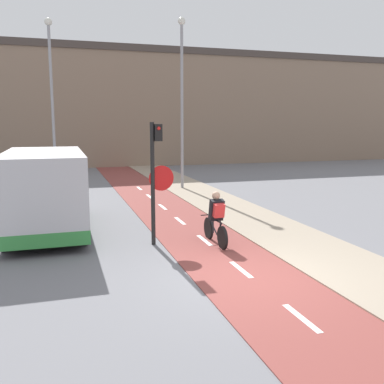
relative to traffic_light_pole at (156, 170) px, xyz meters
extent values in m
plane|color=slate|center=(1.33, -3.09, -2.01)|extent=(120.00, 120.00, 0.00)
cube|color=brown|center=(1.33, -3.09, -2.00)|extent=(2.40, 60.00, 0.02)
cube|color=white|center=(1.33, -5.09, -1.99)|extent=(0.12, 1.10, 0.00)
cube|color=white|center=(1.33, -2.59, -1.99)|extent=(0.12, 1.10, 0.00)
cube|color=white|center=(1.33, -0.09, -1.99)|extent=(0.12, 1.10, 0.00)
cube|color=white|center=(1.33, 2.41, -1.99)|extent=(0.12, 1.10, 0.00)
cube|color=white|center=(1.33, 4.91, -1.99)|extent=(0.12, 1.10, 0.00)
cube|color=white|center=(1.33, 7.41, -1.99)|extent=(0.12, 1.10, 0.00)
cube|color=white|center=(1.33, 9.91, -1.99)|extent=(0.12, 1.10, 0.00)
cube|color=gray|center=(3.73, -3.09, -1.99)|extent=(2.40, 60.00, 0.05)
cube|color=#89705B|center=(1.33, 23.37, 2.17)|extent=(60.00, 5.00, 8.37)
cube|color=#473D38|center=(1.33, 23.37, 6.61)|extent=(60.00, 5.20, 0.50)
cylinder|color=black|center=(-0.08, 0.00, -0.38)|extent=(0.11, 0.11, 3.26)
cube|color=black|center=(0.07, 0.00, 0.97)|extent=(0.20, 0.20, 0.44)
sphere|color=red|center=(0.07, -0.11, 1.08)|extent=(0.09, 0.09, 0.09)
cone|color=red|center=(0.15, 0.00, -0.22)|extent=(0.67, 0.01, 0.67)
cone|color=silver|center=(0.15, 0.00, -0.22)|extent=(0.60, 0.02, 0.60)
cylinder|color=gray|center=(-2.60, 11.52, 1.94)|extent=(0.14, 0.14, 7.90)
sphere|color=silver|center=(-2.60, 11.52, 5.99)|extent=(0.36, 0.36, 0.36)
cylinder|color=gray|center=(3.40, 9.35, 1.92)|extent=(0.14, 0.14, 7.87)
sphere|color=silver|center=(3.40, 9.35, 5.96)|extent=(0.36, 0.36, 0.36)
cylinder|color=black|center=(1.52, -0.97, -1.71)|extent=(0.07, 0.61, 0.61)
cylinder|color=black|center=(1.52, 0.10, -1.71)|extent=(0.07, 0.61, 0.61)
cylinder|color=black|center=(1.52, -0.23, -1.55)|extent=(0.04, 0.68, 0.38)
cylinder|color=black|center=(1.52, -0.73, -1.53)|extent=(0.04, 0.36, 0.41)
cylinder|color=black|center=(1.52, -0.39, -1.36)|extent=(0.04, 1.00, 0.07)
cylinder|color=black|center=(1.52, -0.77, -1.71)|extent=(0.04, 0.41, 0.05)
cylinder|color=black|center=(1.52, 0.10, -1.32)|extent=(0.46, 0.03, 0.03)
cube|color=black|center=(1.52, -0.51, -1.06)|extent=(0.36, 0.31, 0.59)
sphere|color=tan|center=(1.52, -0.47, -0.68)|extent=(0.22, 0.22, 0.22)
cylinder|color=#232328|center=(1.42, -0.55, -1.48)|extent=(0.04, 0.07, 0.39)
cylinder|color=#232328|center=(1.62, -0.55, -1.48)|extent=(0.04, 0.07, 0.39)
cube|color=red|center=(1.52, -0.69, -1.04)|extent=(0.28, 0.23, 0.39)
cube|color=#B7B7BC|center=(-2.85, 2.28, -0.69)|extent=(2.18, 5.31, 2.16)
cube|color=#33843D|center=(-2.85, 2.28, -1.59)|extent=(2.19, 5.32, 0.36)
cube|color=black|center=(-2.85, 4.92, -0.31)|extent=(1.96, 0.04, 0.70)
cylinder|color=black|center=(-3.83, 4.01, -1.66)|extent=(0.18, 0.70, 0.70)
cylinder|color=black|center=(-1.86, 4.01, -1.66)|extent=(0.18, 0.70, 0.70)
cylinder|color=black|center=(-3.83, 0.55, -1.66)|extent=(0.18, 0.70, 0.70)
cylinder|color=black|center=(-1.86, 0.55, -1.66)|extent=(0.18, 0.70, 0.70)
camera|label=1|loc=(-2.40, -10.94, 1.22)|focal=40.00mm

